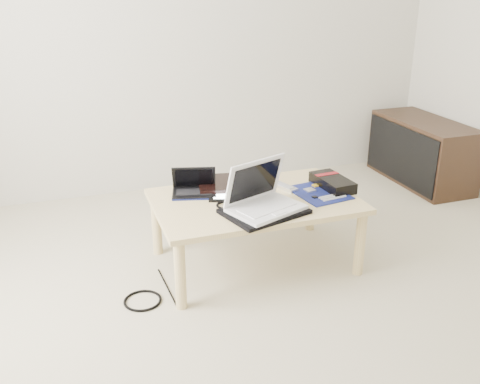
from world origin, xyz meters
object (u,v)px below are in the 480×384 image
object	(u,v)px
coffee_table	(255,207)
media_cabinet	(421,152)
gpu_box	(332,183)
white_laptop	(262,199)
netbook	(194,188)

from	to	relation	value
coffee_table	media_cabinet	bearing A→B (deg)	25.20
media_cabinet	gpu_box	bearing A→B (deg)	-147.12
coffee_table	white_laptop	xyz separation A→B (m)	(-0.03, -0.18, 0.12)
gpu_box	white_laptop	bearing A→B (deg)	-159.86
netbook	media_cabinet	bearing A→B (deg)	17.20
white_laptop	gpu_box	world-z (taller)	white_laptop
coffee_table	netbook	size ratio (longest dim) A/B	3.94
coffee_table	media_cabinet	world-z (taller)	media_cabinet
media_cabinet	white_laptop	size ratio (longest dim) A/B	2.10
coffee_table	gpu_box	world-z (taller)	gpu_box
coffee_table	gpu_box	size ratio (longest dim) A/B	3.66
netbook	coffee_table	bearing A→B (deg)	-31.93
media_cabinet	white_laptop	bearing A→B (deg)	-150.54
coffee_table	white_laptop	size ratio (longest dim) A/B	2.56
coffee_table	white_laptop	bearing A→B (deg)	-98.54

